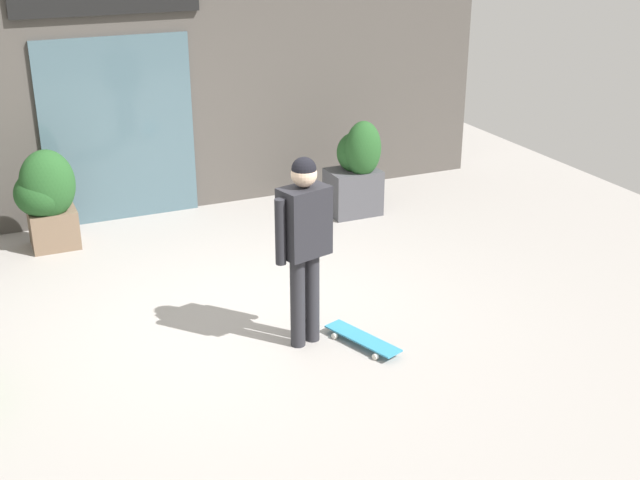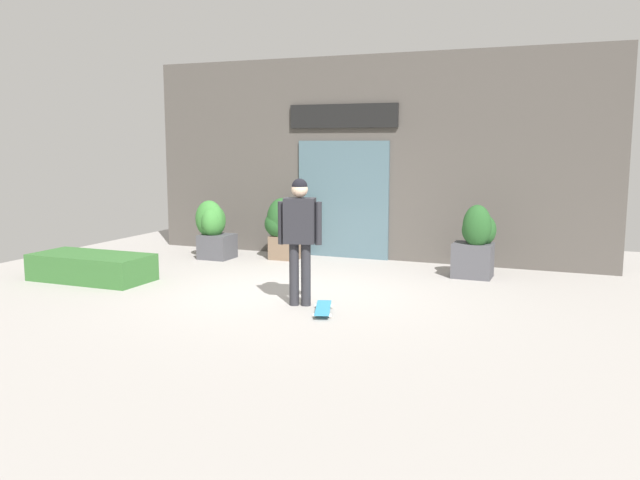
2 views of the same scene
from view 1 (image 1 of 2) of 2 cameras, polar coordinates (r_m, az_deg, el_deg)
ground_plane at (r=7.80m, az=-5.12°, el=-5.51°), size 12.00×12.00×0.00m
building_facade at (r=10.26m, az=-11.84°, el=11.98°), size 8.90×0.31×3.77m
skateboarder at (r=6.95m, az=-1.08°, el=0.50°), size 0.57×0.36×1.71m
skateboard at (r=7.34m, az=2.96°, el=-6.83°), size 0.44×0.80×0.08m
planter_box_left at (r=10.21m, az=2.61°, el=5.19°), size 0.66×0.62×1.20m
planter_box_right at (r=9.60m, az=-18.36°, el=2.82°), size 0.67×0.58×1.16m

